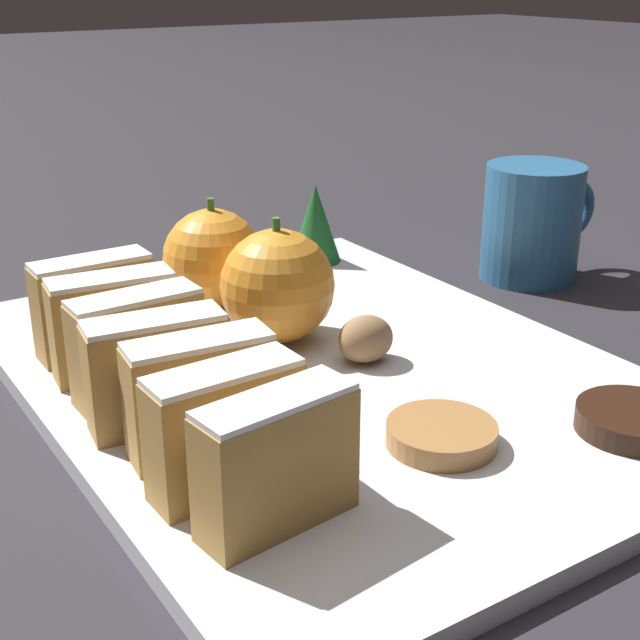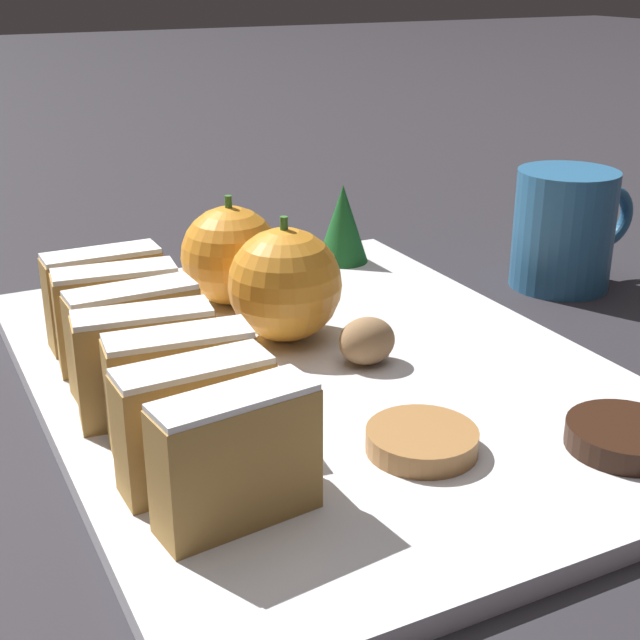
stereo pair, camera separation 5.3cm
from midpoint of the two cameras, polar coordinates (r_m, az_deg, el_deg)
name	(u,v)px [view 2 (the right image)]	position (r m, az deg, el deg)	size (l,w,h in m)	color
ground_plane	(320,384)	(0.54, 2.78, -4.17)	(6.00, 6.00, 0.00)	#28262B
serving_platter	(320,375)	(0.54, 2.79, -3.60)	(0.32, 0.43, 0.01)	white
stollen_slice_front	(236,458)	(0.38, -1.43, -8.95)	(0.07, 0.03, 0.06)	#B28442
stollen_slice_second	(196,424)	(0.41, -4.31, -6.75)	(0.07, 0.03, 0.06)	#B28442
stollen_slice_third	(181,390)	(0.44, -5.52, -4.55)	(0.07, 0.03, 0.06)	#B28442
stollen_slice_fourth	(146,365)	(0.47, -7.96, -2.92)	(0.07, 0.03, 0.06)	#B28442
stollen_slice_fifth	(134,339)	(0.50, -8.90, -1.26)	(0.07, 0.03, 0.06)	#B28442
stollen_slice_sixth	(118,317)	(0.54, -10.09, 0.13)	(0.07, 0.03, 0.06)	#B28442
stollen_slice_back	(105,297)	(0.57, -11.06, 1.38)	(0.07, 0.03, 0.06)	#B28442
orange_near	(292,283)	(0.57, 0.83, 2.31)	(0.07, 0.07, 0.08)	orange
orange_far	(230,255)	(0.63, -3.37, 4.11)	(0.07, 0.07, 0.08)	orange
walnut	(367,341)	(0.54, 5.82, -1.40)	(0.04, 0.03, 0.03)	#8E6B47
chocolate_cookie	(625,436)	(0.48, 21.96, -7.01)	(0.06, 0.06, 0.01)	black
gingerbread_cookie	(421,441)	(0.45, 9.86, -7.71)	(0.06, 0.06, 0.01)	#A3703D
evergreen_sprig	(343,223)	(0.72, 3.58, 6.16)	(0.04, 0.04, 0.06)	#195623
coffee_mug	(565,229)	(0.73, 17.46, 5.56)	(0.11, 0.08, 0.09)	#2D6693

